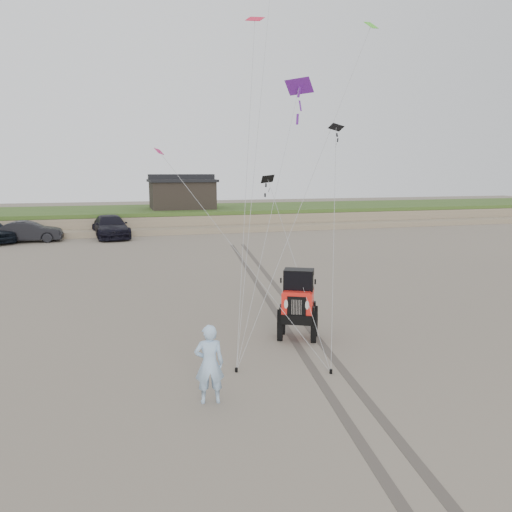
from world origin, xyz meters
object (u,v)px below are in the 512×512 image
object	(u,v)px
truck_b	(29,232)
truck_c	(111,227)
jeep	(298,312)
man	(209,364)
cabin	(182,193)

from	to	relation	value
truck_b	truck_c	size ratio (longest dim) A/B	0.78
jeep	man	xyz separation A→B (m)	(-3.58, -3.64, 0.04)
jeep	man	size ratio (longest dim) A/B	2.57
jeep	man	bearing A→B (deg)	-108.22
truck_c	man	xyz separation A→B (m)	(2.18, -31.26, 0.04)
truck_c	man	bearing A→B (deg)	-93.58
truck_c	jeep	world-z (taller)	jeep
cabin	man	distance (m)	39.06
jeep	man	distance (m)	5.11
truck_b	man	xyz separation A→B (m)	(8.21, -30.30, 0.14)
truck_b	truck_c	bearing A→B (deg)	-80.42
truck_c	jeep	size ratio (longest dim) A/B	1.28
jeep	cabin	bearing A→B (deg)	114.47
cabin	jeep	distance (m)	35.16
truck_c	cabin	bearing A→B (deg)	39.74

